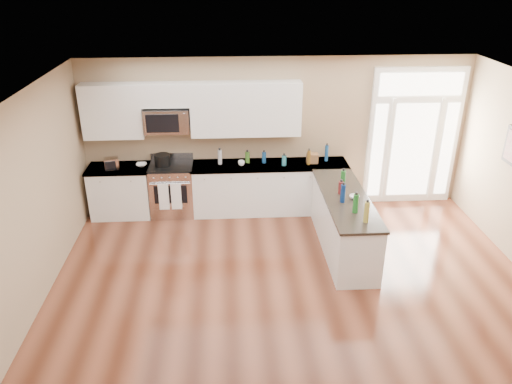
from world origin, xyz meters
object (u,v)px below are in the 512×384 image
at_px(peninsula_cabinet, 344,225).
at_px(stockpot, 162,160).
at_px(toaster_oven, 112,164).
at_px(kitchen_range, 173,189).

height_order(peninsula_cabinet, stockpot, stockpot).
relative_size(peninsula_cabinet, toaster_oven, 9.62).
height_order(kitchen_range, toaster_oven, toaster_oven).
height_order(peninsula_cabinet, toaster_oven, toaster_oven).
height_order(stockpot, toaster_oven, stockpot).
distance_m(peninsula_cabinet, kitchen_range, 3.21).
bearing_deg(peninsula_cabinet, kitchen_range, 153.15).
xyz_separation_m(peninsula_cabinet, toaster_oven, (-3.88, 1.37, 0.61)).
xyz_separation_m(peninsula_cabinet, kitchen_range, (-2.86, 1.45, 0.04)).
distance_m(kitchen_range, stockpot, 0.60).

